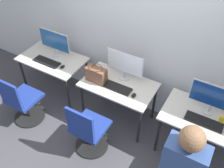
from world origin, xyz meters
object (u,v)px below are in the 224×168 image
object	(u,v)px
office_chair_left	(22,103)
office_chair_center	(88,132)
monitor_center	(125,64)
mouse_left	(62,67)
monitor_left	(55,42)
keyboard_center	(116,87)
monitor_right	(213,97)
keyboard_left	(47,62)
mouse_center	(134,95)
keyboard_right	(204,122)
handbag	(96,74)

from	to	relation	value
office_chair_left	office_chair_center	world-z (taller)	same
monitor_center	mouse_left	bearing A→B (deg)	-164.04
monitor_left	office_chair_center	xyz separation A→B (m)	(1.17, -0.84, -0.59)
mouse_left	keyboard_center	world-z (taller)	mouse_left
office_chair_left	monitor_right	xyz separation A→B (m)	(2.47, 0.89, 0.59)
keyboard_left	office_chair_left	bearing A→B (deg)	-89.93
mouse_center	keyboard_left	bearing A→B (deg)	-179.78
mouse_center	monitor_center	bearing A→B (deg)	136.62
monitor_left	keyboard_left	world-z (taller)	monitor_left
monitor_left	mouse_left	distance (m)	0.44
mouse_left	monitor_center	world-z (taller)	monitor_center
mouse_center	office_chair_center	size ratio (longest dim) A/B	0.10
keyboard_right	handbag	size ratio (longest dim) A/B	1.52
office_chair_center	keyboard_center	bearing A→B (deg)	83.91
monitor_left	keyboard_left	xyz separation A→B (m)	(0.00, -0.25, -0.24)
keyboard_center	office_chair_left	bearing A→B (deg)	-151.11
monitor_left	keyboard_left	distance (m)	0.34
monitor_center	mouse_center	world-z (taller)	monitor_center
keyboard_left	office_chair_center	size ratio (longest dim) A/B	0.51
office_chair_left	keyboard_right	world-z (taller)	office_chair_left
mouse_center	keyboard_right	xyz separation A→B (m)	(0.94, 0.03, -0.01)
handbag	keyboard_right	bearing A→B (deg)	0.29
office_chair_left	keyboard_right	size ratio (longest dim) A/B	1.98
monitor_right	keyboard_right	world-z (taller)	monitor_right
office_chair_left	handbag	bearing A→B (deg)	36.15
monitor_left	handbag	distance (m)	0.96
office_chair_left	mouse_center	bearing A→B (deg)	23.10
mouse_left	office_chair_left	xyz separation A→B (m)	(-0.30, -0.66, -0.36)
keyboard_left	keyboard_right	bearing A→B (deg)	0.75
monitor_center	mouse_center	distance (m)	0.47
office_chair_left	monitor_center	bearing A→B (deg)	37.01
keyboard_center	mouse_center	size ratio (longest dim) A/B	5.08
monitor_right	monitor_center	bearing A→B (deg)	177.93
monitor_left	office_chair_left	xyz separation A→B (m)	(0.00, -0.89, -0.59)
monitor_center	monitor_right	xyz separation A→B (m)	(1.24, -0.04, 0.00)
monitor_right	handbag	xyz separation A→B (m)	(-1.55, -0.22, -0.13)
monitor_center	mouse_center	bearing A→B (deg)	-43.38
keyboard_center	mouse_center	xyz separation A→B (m)	(0.30, -0.03, 0.01)
keyboard_left	monitor_right	bearing A→B (deg)	5.54
office_chair_center	handbag	size ratio (longest dim) A/B	3.02
mouse_left	office_chair_left	size ratio (longest dim) A/B	0.10
keyboard_center	handbag	distance (m)	0.33
mouse_left	handbag	bearing A→B (deg)	0.70
mouse_center	monitor_right	xyz separation A→B (m)	(0.94, 0.23, 0.23)
keyboard_left	monitor_right	world-z (taller)	monitor_right
monitor_right	handbag	bearing A→B (deg)	-172.10
monitor_center	handbag	xyz separation A→B (m)	(-0.32, -0.26, -0.13)
monitor_center	monitor_right	world-z (taller)	same
mouse_left	monitor_right	distance (m)	2.20
office_chair_left	monitor_left	bearing A→B (deg)	90.05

